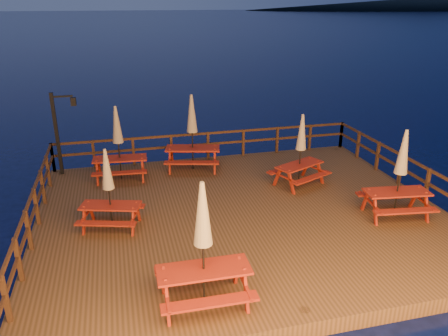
# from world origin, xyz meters

# --- Properties ---
(ground) EXTENTS (500.00, 500.00, 0.00)m
(ground) POSITION_xyz_m (0.00, 0.00, 0.00)
(ground) COLOR black
(ground) RESTS_ON ground
(deck) EXTENTS (12.00, 10.00, 0.40)m
(deck) POSITION_xyz_m (0.00, 0.00, 0.20)
(deck) COLOR #452F16
(deck) RESTS_ON ground
(deck_piles) EXTENTS (11.44, 9.44, 1.40)m
(deck_piles) POSITION_xyz_m (0.00, 0.00, -0.30)
(deck_piles) COLOR #361E11
(deck_piles) RESTS_ON ground
(railing) EXTENTS (11.80, 9.75, 1.10)m
(railing) POSITION_xyz_m (0.00, 1.78, 1.16)
(railing) COLOR #361E11
(railing) RESTS_ON deck
(lamp_post) EXTENTS (0.85, 0.18, 3.00)m
(lamp_post) POSITION_xyz_m (-5.39, 4.55, 2.20)
(lamp_post) COLOR black
(lamp_post) RESTS_ON deck
(headland_right) EXTENTS (230.40, 86.40, 7.00)m
(headland_right) POSITION_xyz_m (185.00, 230.00, 3.50)
(headland_right) COLOR black
(headland_right) RESTS_ON ground
(picnic_table_0) EXTENTS (1.96, 1.63, 2.78)m
(picnic_table_0) POSITION_xyz_m (-1.96, -3.85, 1.84)
(picnic_table_0) COLOR maroon
(picnic_table_0) RESTS_ON deck
(picnic_table_1) EXTENTS (2.17, 2.01, 2.48)m
(picnic_table_1) POSITION_xyz_m (2.48, 1.52, 1.69)
(picnic_table_1) COLOR maroon
(picnic_table_1) RESTS_ON deck
(picnic_table_2) EXTENTS (2.32, 2.06, 2.83)m
(picnic_table_2) POSITION_xyz_m (-0.79, 3.85, 1.87)
(picnic_table_2) COLOR maroon
(picnic_table_2) RESTS_ON deck
(picnic_table_3) EXTENTS (1.97, 1.67, 2.64)m
(picnic_table_3) POSITION_xyz_m (-3.45, 3.53, 1.77)
(picnic_table_3) COLOR maroon
(picnic_table_3) RESTS_ON deck
(picnic_table_4) EXTENTS (2.04, 1.75, 2.65)m
(picnic_table_4) POSITION_xyz_m (4.29, -1.36, 1.78)
(picnic_table_4) COLOR maroon
(picnic_table_4) RESTS_ON deck
(picnic_table_5) EXTENTS (1.94, 1.75, 2.33)m
(picnic_table_5) POSITION_xyz_m (-3.81, -0.04, 1.61)
(picnic_table_5) COLOR maroon
(picnic_table_5) RESTS_ON deck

